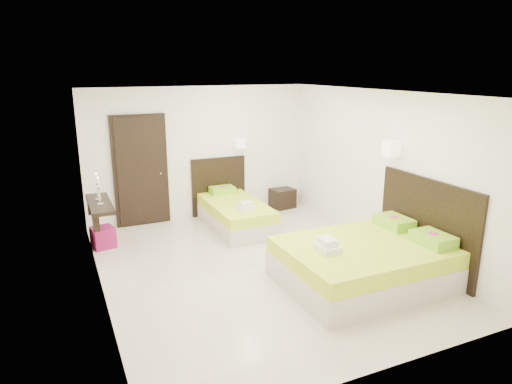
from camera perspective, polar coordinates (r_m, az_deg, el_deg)
name	(u,v)px	position (r m, az deg, el deg)	size (l,w,h in m)	color
floor	(258,267)	(7.06, 0.27, -9.33)	(5.50, 5.50, 0.00)	beige
bed_single	(234,212)	(8.70, -2.76, -2.48)	(1.14, 1.90, 1.57)	beige
bed_double	(369,260)	(6.66, 13.90, -8.24)	(2.25, 1.91, 1.85)	beige
nightstand	(282,198)	(9.89, 3.31, -0.75)	(0.47, 0.42, 0.42)	black
ottoman	(103,237)	(8.15, -18.55, -5.37)	(0.35, 0.35, 0.35)	#861149
door	(141,171)	(8.86, -14.20, 2.52)	(1.02, 0.15, 2.14)	black
console_shelf	(99,204)	(7.75, -19.02, -1.47)	(0.35, 1.20, 0.78)	black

